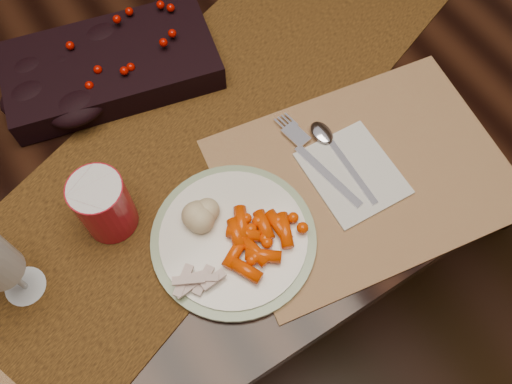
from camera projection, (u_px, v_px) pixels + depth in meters
floor at (193, 242)px, 1.60m from camera, size 5.00×5.00×0.00m
dining_table at (176, 185)px, 1.26m from camera, size 1.80×1.00×0.75m
table_runner at (211, 129)px, 0.88m from camera, size 1.66×0.88×0.00m
centerpiece at (110, 63)px, 0.90m from camera, size 0.38×0.25×0.07m
placemat_main at (364, 175)px, 0.85m from camera, size 0.48×0.39×0.00m
dinner_plate at (234, 239)px, 0.79m from camera, size 0.31×0.31×0.01m
baby_carrots at (258, 239)px, 0.77m from camera, size 0.11×0.10×0.02m
mashed_potatoes at (203, 210)px, 0.78m from camera, size 0.08×0.07×0.04m
turkey_shreds at (198, 279)px, 0.75m from camera, size 0.08×0.07×0.02m
napkin at (353, 173)px, 0.84m from camera, size 0.14×0.16×0.01m
fork at (320, 165)px, 0.84m from camera, size 0.05×0.18×0.00m
spoon at (343, 160)px, 0.85m from camera, size 0.04×0.16×0.00m
red_cup at (104, 205)px, 0.76m from camera, size 0.09×0.09×0.11m
wine_glass at (2, 269)px, 0.69m from camera, size 0.07×0.07×0.17m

